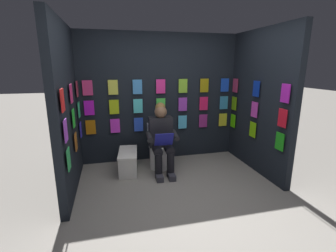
{
  "coord_description": "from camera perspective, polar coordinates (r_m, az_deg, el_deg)",
  "views": [
    {
      "loc": [
        0.94,
        2.72,
        1.8
      ],
      "look_at": [
        0.04,
        -0.96,
        0.85
      ],
      "focal_mm": 25.86,
      "sensor_mm": 36.0,
      "label": 1
    }
  ],
  "objects": [
    {
      "name": "toilet",
      "position": [
        4.41,
        -2.0,
        -5.43
      ],
      "size": [
        0.41,
        0.56,
        0.77
      ],
      "rotation": [
        0.0,
        0.0,
        -0.04
      ],
      "color": "white",
      "rests_on": "ground"
    },
    {
      "name": "display_wall_back",
      "position": [
        4.65,
        -1.92,
        6.58
      ],
      "size": [
        3.07,
        0.14,
        2.39
      ],
      "color": "black",
      "rests_on": "ground"
    },
    {
      "name": "ground_plane",
      "position": [
        3.4,
        4.77,
        -18.0
      ],
      "size": [
        30.0,
        30.0,
        0.0
      ],
      "primitive_type": "plane",
      "color": "gray"
    },
    {
      "name": "person_reading",
      "position": [
        4.11,
        -1.5,
        -2.87
      ],
      "size": [
        0.54,
        0.69,
        1.19
      ],
      "rotation": [
        0.0,
        0.0,
        -0.04
      ],
      "color": "black",
      "rests_on": "ground"
    },
    {
      "name": "display_wall_left",
      "position": [
        4.4,
        20.75,
        5.25
      ],
      "size": [
        0.14,
        1.74,
        2.39
      ],
      "color": "black",
      "rests_on": "ground"
    },
    {
      "name": "display_wall_right",
      "position": [
        3.69,
        -22.81,
        3.51
      ],
      "size": [
        0.14,
        1.74,
        2.39
      ],
      "color": "black",
      "rests_on": "ground"
    },
    {
      "name": "comic_longbox_near",
      "position": [
        4.29,
        -9.38,
        -8.22
      ],
      "size": [
        0.39,
        0.71,
        0.37
      ],
      "rotation": [
        0.0,
        0.0,
        -0.12
      ],
      "color": "white",
      "rests_on": "ground"
    }
  ]
}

